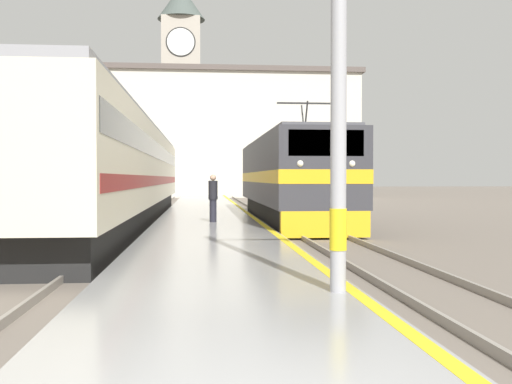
{
  "coord_description": "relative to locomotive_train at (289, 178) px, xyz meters",
  "views": [
    {
      "loc": [
        -0.32,
        -3.93,
        1.9
      ],
      "look_at": [
        1.91,
        19.98,
        1.34
      ],
      "focal_mm": 42.0,
      "sensor_mm": 36.0,
      "label": 1
    }
  ],
  "objects": [
    {
      "name": "person_on_platform",
      "position": [
        -3.33,
        -3.16,
        -0.69
      ],
      "size": [
        0.34,
        0.34,
        1.77
      ],
      "color": "#23232D",
      "rests_on": "platform"
    },
    {
      "name": "clock_tower",
      "position": [
        -6.12,
        49.72,
        11.92
      ],
      "size": [
        5.85,
        5.85,
        25.78
      ],
      "color": "#ADA393",
      "rests_on": "ground"
    },
    {
      "name": "passenger_train",
      "position": [
        -6.99,
        0.43,
        0.32
      ],
      "size": [
        2.92,
        31.17,
        4.12
      ],
      "color": "black",
      "rests_on": "ground"
    },
    {
      "name": "platform",
      "position": [
        -3.47,
        3.49,
        -1.76
      ],
      "size": [
        4.06,
        140.0,
        0.27
      ],
      "color": "#999999",
      "rests_on": "ground"
    },
    {
      "name": "station_building",
      "position": [
        -2.14,
        36.39,
        4.52
      ],
      "size": [
        28.86,
        9.05,
        12.77
      ],
      "color": "beige",
      "rests_on": "ground"
    },
    {
      "name": "locomotive_train",
      "position": [
        0.0,
        0.0,
        0.0
      ],
      "size": [
        2.92,
        15.41,
        4.67
      ],
      "color": "black",
      "rests_on": "ground"
    },
    {
      "name": "rail_track_near",
      "position": [
        0.0,
        3.49,
        -1.86
      ],
      "size": [
        2.84,
        140.0,
        0.16
      ],
      "color": "#70665B",
      "rests_on": "ground"
    },
    {
      "name": "ground_plane",
      "position": [
        -3.48,
        8.49,
        -1.89
      ],
      "size": [
        200.0,
        200.0,
        0.0
      ],
      "primitive_type": "plane",
      "color": "#70665B"
    },
    {
      "name": "catenary_mast",
      "position": [
        -1.74,
        -17.02,
        1.91
      ],
      "size": [
        2.13,
        0.25,
        7.08
      ],
      "color": "#9E9EA3",
      "rests_on": "platform"
    },
    {
      "name": "rail_track_far",
      "position": [
        -6.99,
        3.49,
        -1.86
      ],
      "size": [
        2.83,
        140.0,
        0.16
      ],
      "color": "#70665B",
      "rests_on": "ground"
    }
  ]
}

